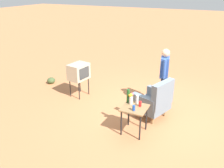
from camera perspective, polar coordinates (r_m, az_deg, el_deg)
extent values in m
plane|color=#C17A4C|center=(6.55, 10.65, -6.66)|extent=(60.00, 60.00, 0.00)
cylinder|color=#937047|center=(6.61, 8.81, -5.17)|extent=(0.05, 0.05, 0.22)
cylinder|color=#937047|center=(6.23, 5.85, -6.84)|extent=(0.05, 0.05, 0.22)
cylinder|color=#937047|center=(6.35, 12.67, -6.71)|extent=(0.05, 0.05, 0.22)
cylinder|color=#937047|center=(5.96, 9.83, -8.58)|extent=(0.05, 0.05, 0.22)
cube|color=slate|center=(6.18, 9.42, -5.10)|extent=(0.97, 0.97, 0.20)
cube|color=slate|center=(5.84, 12.21, -2.46)|extent=(0.77, 0.40, 0.64)
cube|color=slate|center=(6.32, 11.27, -2.26)|extent=(0.36, 0.69, 0.26)
cube|color=slate|center=(5.84, 7.70, -4.18)|extent=(0.36, 0.69, 0.26)
cylinder|color=black|center=(5.74, 4.07, -7.25)|extent=(0.04, 0.04, 0.63)
cylinder|color=black|center=(5.38, 2.26, -9.43)|extent=(0.04, 0.04, 0.63)
cylinder|color=black|center=(5.61, 8.36, -8.19)|extent=(0.04, 0.04, 0.63)
cylinder|color=black|center=(5.25, 6.82, -10.51)|extent=(0.04, 0.04, 0.63)
cube|color=#937047|center=(5.32, 5.51, -5.81)|extent=(0.56, 0.56, 0.03)
cylinder|color=black|center=(7.06, -8.01, -1.71)|extent=(0.03, 0.03, 0.55)
cylinder|color=black|center=(7.36, -5.73, -0.54)|extent=(0.03, 0.03, 0.55)
cylinder|color=black|center=(7.29, -10.12, -1.03)|extent=(0.03, 0.03, 0.55)
cylinder|color=black|center=(7.58, -7.82, 0.08)|extent=(0.03, 0.03, 0.55)
cube|color=#BCB299|center=(7.13, -8.13, 3.01)|extent=(0.66, 0.53, 0.48)
cube|color=#383D3F|center=(6.99, -6.76, 2.66)|extent=(0.42, 0.07, 0.34)
cylinder|color=#2D3347|center=(6.88, 12.19, -1.28)|extent=(0.14, 0.14, 0.86)
cylinder|color=#2D3347|center=(6.70, 12.12, -1.96)|extent=(0.14, 0.14, 0.86)
cube|color=#3356A8|center=(6.53, 12.67, 4.06)|extent=(0.40, 0.29, 0.56)
cylinder|color=#3356A8|center=(6.75, 12.76, 4.92)|extent=(0.09, 0.09, 0.50)
cylinder|color=#3356A8|center=(6.30, 12.61, 3.62)|extent=(0.09, 0.09, 0.50)
sphere|color=#DBAD84|center=(6.42, 12.97, 7.35)|extent=(0.22, 0.22, 0.22)
cylinder|color=silver|center=(5.46, 6.14, -3.71)|extent=(0.06, 0.06, 0.20)
cylinder|color=#1E5623|center=(5.47, 3.94, -2.89)|extent=(0.07, 0.07, 0.32)
cylinder|color=blue|center=(5.17, 5.33, -5.80)|extent=(0.07, 0.07, 0.12)
cylinder|color=red|center=(5.35, 6.85, -4.81)|extent=(0.07, 0.07, 0.12)
cylinder|color=silver|center=(5.42, 4.63, -3.98)|extent=(0.09, 0.09, 0.18)
sphere|color=yellow|center=(5.36, 4.67, -2.64)|extent=(0.07, 0.07, 0.07)
sphere|color=#E04C66|center=(5.39, 4.93, -2.50)|extent=(0.07, 0.07, 0.07)
sphere|color=orange|center=(5.33, 4.39, -2.76)|extent=(0.07, 0.07, 0.07)
ellipsoid|color=#475B33|center=(8.48, -14.56, 0.84)|extent=(0.28, 0.28, 0.21)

